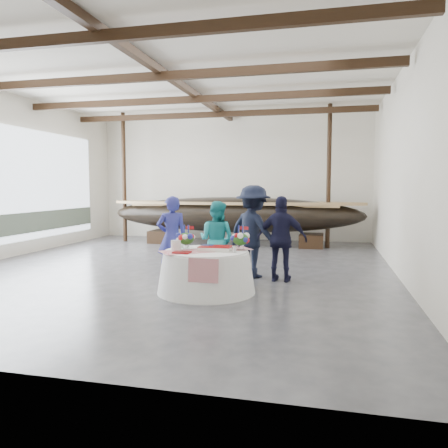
# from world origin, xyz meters

# --- Properties ---
(floor) EXTENTS (10.00, 12.00, 0.01)m
(floor) POSITION_xyz_m (0.00, 0.00, 0.00)
(floor) COLOR #3D3D42
(floor) RESTS_ON ground
(wall_back) EXTENTS (10.00, 0.02, 4.50)m
(wall_back) POSITION_xyz_m (0.00, 6.00, 2.25)
(wall_back) COLOR silver
(wall_back) RESTS_ON ground
(wall_right) EXTENTS (0.02, 12.00, 4.50)m
(wall_right) POSITION_xyz_m (5.00, 0.00, 2.25)
(wall_right) COLOR silver
(wall_right) RESTS_ON ground
(ceiling) EXTENTS (10.00, 12.00, 0.01)m
(ceiling) POSITION_xyz_m (0.00, 0.00, 4.50)
(ceiling) COLOR white
(ceiling) RESTS_ON wall_back
(pavilion_structure) EXTENTS (9.80, 11.76, 4.50)m
(pavilion_structure) POSITION_xyz_m (0.00, 0.76, 4.00)
(pavilion_structure) COLOR black
(pavilion_structure) RESTS_ON ground
(open_bay) EXTENTS (0.03, 7.00, 3.20)m
(open_bay) POSITION_xyz_m (-4.95, 1.00, 1.83)
(open_bay) COLOR silver
(open_bay) RESTS_ON ground
(longboat_display) EXTENTS (8.50, 1.70, 1.59)m
(longboat_display) POSITION_xyz_m (0.45, 4.37, 1.02)
(longboat_display) COLOR black
(longboat_display) RESTS_ON ground
(banquet_table) EXTENTS (1.81, 1.81, 0.78)m
(banquet_table) POSITION_xyz_m (1.34, -2.14, 0.39)
(banquet_table) COLOR white
(banquet_table) RESTS_ON ground
(tabletop_items) EXTENTS (1.67, 1.45, 0.40)m
(tabletop_items) POSITION_xyz_m (1.36, -2.05, 0.93)
(tabletop_items) COLOR #B31124
(tabletop_items) RESTS_ON banquet_table
(guest_woman_blue) EXTENTS (0.76, 0.67, 1.75)m
(guest_woman_blue) POSITION_xyz_m (0.29, -1.13, 0.87)
(guest_woman_blue) COLOR navy
(guest_woman_blue) RESTS_ON ground
(guest_woman_teal) EXTENTS (0.92, 0.79, 1.65)m
(guest_woman_teal) POSITION_xyz_m (1.22, -0.93, 0.82)
(guest_woman_teal) COLOR teal
(guest_woman_teal) RESTS_ON ground
(guest_man_left) EXTENTS (1.47, 1.29, 1.98)m
(guest_man_left) POSITION_xyz_m (1.95, -0.60, 0.99)
(guest_man_left) COLOR black
(guest_man_left) RESTS_ON ground
(guest_man_right) EXTENTS (1.06, 0.50, 1.76)m
(guest_man_right) POSITION_xyz_m (2.59, -0.90, 0.88)
(guest_man_right) COLOR black
(guest_man_right) RESTS_ON ground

